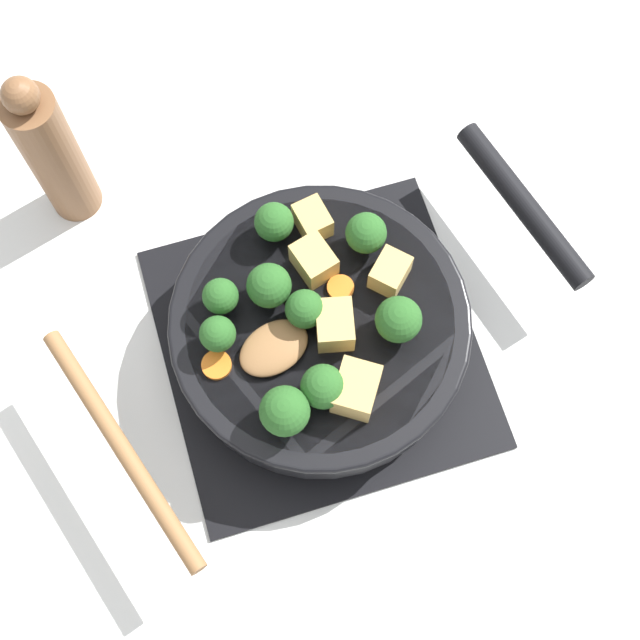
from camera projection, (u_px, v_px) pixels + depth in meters
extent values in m
plane|color=silver|center=(320.00, 348.00, 0.91)|extent=(2.40, 2.40, 0.00)
cube|color=black|center=(320.00, 346.00, 0.90)|extent=(0.31, 0.31, 0.01)
torus|color=black|center=(320.00, 341.00, 0.89)|extent=(0.24, 0.24, 0.01)
cube|color=black|center=(320.00, 341.00, 0.89)|extent=(0.01, 0.23, 0.01)
cube|color=black|center=(320.00, 341.00, 0.89)|extent=(0.23, 0.01, 0.01)
cylinder|color=black|center=(320.00, 330.00, 0.86)|extent=(0.28, 0.28, 0.06)
cylinder|color=brown|center=(320.00, 329.00, 0.85)|extent=(0.25, 0.25, 0.05)
torus|color=black|center=(320.00, 321.00, 0.83)|extent=(0.29, 0.29, 0.01)
cylinder|color=black|center=(524.00, 205.00, 0.88)|extent=(0.07, 0.20, 0.02)
ellipsoid|color=olive|center=(274.00, 348.00, 0.81)|extent=(0.08, 0.07, 0.01)
cylinder|color=olive|center=(122.00, 448.00, 0.78)|extent=(0.09, 0.25, 0.02)
cube|color=tan|center=(314.00, 260.00, 0.83)|extent=(0.04, 0.05, 0.03)
cube|color=tan|center=(390.00, 272.00, 0.83)|extent=(0.05, 0.05, 0.03)
cube|color=tan|center=(335.00, 325.00, 0.81)|extent=(0.04, 0.05, 0.03)
cube|color=tan|center=(313.00, 220.00, 0.85)|extent=(0.03, 0.04, 0.03)
cube|color=tan|center=(356.00, 389.00, 0.79)|extent=(0.05, 0.06, 0.04)
cylinder|color=#709956|center=(397.00, 327.00, 0.82)|extent=(0.01, 0.01, 0.01)
sphere|color=#285B23|center=(399.00, 319.00, 0.80)|extent=(0.04, 0.04, 0.04)
cylinder|color=#709956|center=(220.00, 340.00, 0.81)|extent=(0.01, 0.01, 0.01)
sphere|color=#285B23|center=(218.00, 334.00, 0.80)|extent=(0.03, 0.03, 0.03)
cylinder|color=#709956|center=(365.00, 242.00, 0.85)|extent=(0.01, 0.01, 0.01)
sphere|color=#285B23|center=(366.00, 233.00, 0.83)|extent=(0.04, 0.04, 0.04)
cylinder|color=#709956|center=(270.00, 294.00, 0.83)|extent=(0.01, 0.01, 0.01)
sphere|color=#285B23|center=(269.00, 286.00, 0.81)|extent=(0.04, 0.04, 0.04)
cylinder|color=#709956|center=(323.00, 393.00, 0.80)|extent=(0.01, 0.01, 0.01)
sphere|color=#285B23|center=(323.00, 387.00, 0.78)|extent=(0.04, 0.04, 0.04)
cylinder|color=#709956|center=(275.00, 231.00, 0.85)|extent=(0.01, 0.01, 0.01)
sphere|color=#285B23|center=(274.00, 222.00, 0.83)|extent=(0.04, 0.04, 0.04)
cylinder|color=#709956|center=(223.00, 303.00, 0.83)|extent=(0.01, 0.01, 0.01)
sphere|color=#285B23|center=(220.00, 296.00, 0.81)|extent=(0.03, 0.03, 0.03)
cylinder|color=#709956|center=(286.00, 417.00, 0.79)|extent=(0.01, 0.01, 0.01)
sphere|color=#285B23|center=(285.00, 411.00, 0.77)|extent=(0.04, 0.04, 0.04)
cylinder|color=#709956|center=(305.00, 316.00, 0.82)|extent=(0.01, 0.01, 0.01)
sphere|color=#285B23|center=(305.00, 309.00, 0.80)|extent=(0.04, 0.04, 0.04)
cylinder|color=orange|center=(341.00, 288.00, 0.84)|extent=(0.03, 0.03, 0.01)
cylinder|color=orange|center=(217.00, 365.00, 0.81)|extent=(0.03, 0.03, 0.01)
cylinder|color=brown|center=(54.00, 157.00, 0.88)|extent=(0.05, 0.05, 0.18)
sphere|color=brown|center=(20.00, 95.00, 0.78)|extent=(0.03, 0.03, 0.03)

